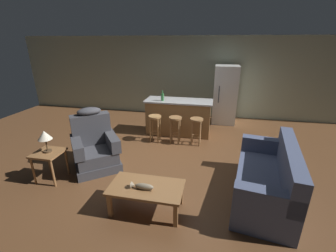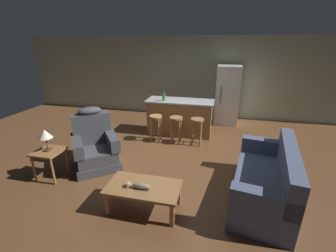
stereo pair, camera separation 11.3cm
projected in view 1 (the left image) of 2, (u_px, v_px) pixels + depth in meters
ground_plane at (169, 155)px, 5.11m from camera, size 12.00×12.00×0.00m
back_wall at (187, 77)px, 7.51m from camera, size 12.00×0.05×2.60m
coffee_table at (146, 189)px, 3.35m from camera, size 1.10×0.60×0.42m
fish_figurine at (142, 186)px, 3.26m from camera, size 0.34×0.10×0.10m
couch at (268, 179)px, 3.63m from camera, size 1.13×2.01×0.94m
recliner_near_lamp at (95, 147)px, 4.54m from camera, size 1.18×1.18×1.20m
end_table at (49, 157)px, 4.08m from camera, size 0.48×0.48×0.56m
table_lamp at (45, 136)px, 3.95m from camera, size 0.24×0.24×0.41m
kitchen_island at (178, 117)px, 6.17m from camera, size 1.80×0.70×0.95m
bar_stool_left at (155, 124)px, 5.70m from camera, size 0.32×0.32×0.68m
bar_stool_middle at (175, 125)px, 5.60m from camera, size 0.32×0.32×0.68m
bar_stool_right at (196, 127)px, 5.50m from camera, size 0.32×0.32×0.68m
refrigerator at (225, 95)px, 6.89m from camera, size 0.70×0.69×1.76m
bottle_tall_green at (162, 97)px, 5.91m from camera, size 0.08×0.08×0.27m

